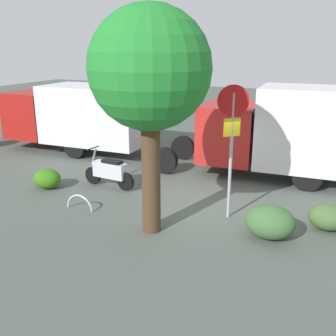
{
  "coord_description": "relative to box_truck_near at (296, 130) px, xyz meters",
  "views": [
    {
      "loc": [
        -3.55,
        9.78,
        4.32
      ],
      "look_at": [
        1.03,
        -0.04,
        0.91
      ],
      "focal_mm": 42.76,
      "sensor_mm": 36.0,
      "label": 1
    }
  ],
  "objects": [
    {
      "name": "motorcycle",
      "position": [
        5.02,
        3.2,
        -1.13
      ],
      "size": [
        1.81,
        0.55,
        1.2
      ],
      "rotation": [
        0.0,
        0.0,
        -0.07
      ],
      "color": "black",
      "rests_on": "ground"
    },
    {
      "name": "shrub_mid_verge",
      "position": [
        6.72,
        4.1,
        -1.34
      ],
      "size": [
        0.89,
        0.73,
        0.61
      ],
      "primitive_type": "ellipsoid",
      "color": "#326C16",
      "rests_on": "ground"
    },
    {
      "name": "box_truck_far",
      "position": [
        8.69,
        0.04,
        -0.11
      ],
      "size": [
        7.59,
        2.47,
        2.71
      ],
      "rotation": [
        0.0,
        0.0,
        0.04
      ],
      "color": "black",
      "rests_on": "ground"
    },
    {
      "name": "stop_sign",
      "position": [
        1.02,
        3.82,
        0.61
      ],
      "size": [
        0.71,
        0.33,
        3.38
      ],
      "color": "#9E9EA3",
      "rests_on": "ground"
    },
    {
      "name": "bike_rack_hoop",
      "position": [
        4.8,
        5.04,
        -1.65
      ],
      "size": [
        0.85,
        0.07,
        0.85
      ],
      "primitive_type": "torus",
      "rotation": [
        1.57,
        0.0,
        -0.02
      ],
      "color": "#B7B7BC",
      "rests_on": "ground"
    },
    {
      "name": "shrub_near_sign",
      "position": [
        -0.17,
        4.53,
        -1.25
      ],
      "size": [
        1.16,
        0.95,
        0.79
      ],
      "primitive_type": "ellipsoid",
      "color": "#3A6034",
      "rests_on": "ground"
    },
    {
      "name": "shrub_by_tree",
      "position": [
        -1.36,
        3.51,
        -1.33
      ],
      "size": [
        0.93,
        0.76,
        0.63
      ],
      "primitive_type": "ellipsoid",
      "color": "#426032",
      "rests_on": "ground"
    },
    {
      "name": "ground_plane",
      "position": [
        1.96,
        3.31,
        -1.65
      ],
      "size": [
        60.0,
        60.0,
        0.0
      ],
      "primitive_type": "plane",
      "color": "#4B534C"
    },
    {
      "name": "street_tree",
      "position": [
        2.46,
        5.33,
        2.08
      ],
      "size": [
        2.69,
        2.69,
        5.14
      ],
      "color": "#47301E",
      "rests_on": "ground"
    },
    {
      "name": "box_truck_near",
      "position": [
        0.0,
        0.0,
        0.0
      ],
      "size": [
        7.72,
        2.66,
        3.01
      ],
      "rotation": [
        0.0,
        0.0,
        0.06
      ],
      "color": "black",
      "rests_on": "ground"
    }
  ]
}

